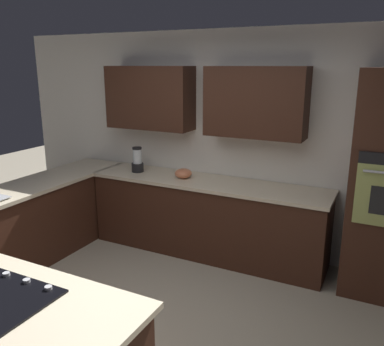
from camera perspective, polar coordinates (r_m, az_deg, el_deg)
name	(u,v)px	position (r m, az deg, el deg)	size (l,w,h in m)	color
ground_plane	(131,337)	(3.67, -8.69, -21.95)	(14.00, 14.00, 0.00)	#9E937F
wall_back	(220,131)	(4.82, 4.03, 5.92)	(6.00, 0.44, 2.60)	white
lower_cabinets_back	(206,219)	(4.81, 2.03, -6.50)	(2.80, 0.60, 0.86)	#381E14
countertop_back	(207,183)	(4.67, 2.08, -1.36)	(2.84, 0.64, 0.04)	beige
lower_cabinets_side	(24,228)	(4.94, -22.74, -7.17)	(0.60, 2.90, 0.86)	#381E14
countertop_side	(19,190)	(4.79, -23.28, -2.17)	(0.64, 2.94, 0.04)	beige
blender	(137,161)	(5.08, -7.75, 1.66)	(0.15, 0.15, 0.31)	black
mixing_bowl	(183,173)	(4.77, -1.24, -0.05)	(0.20, 0.20, 0.11)	#CC724C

